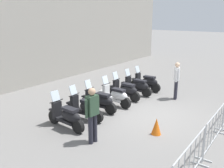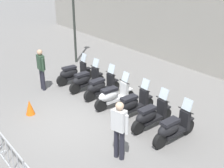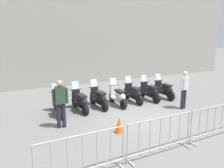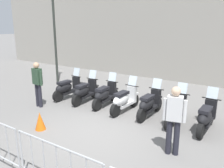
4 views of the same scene
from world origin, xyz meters
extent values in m
plane|color=slate|center=(0.00, 0.00, 0.00)|extent=(120.00, 120.00, 0.00)
cylinder|color=black|center=(-3.02, 2.14, 0.24)|extent=(0.17, 0.49, 0.48)
cylinder|color=black|center=(-2.96, 0.90, 0.24)|extent=(0.17, 0.49, 0.48)
cube|color=black|center=(-2.99, 1.52, 0.28)|extent=(0.33, 0.88, 0.10)
ellipsoid|color=black|center=(-2.98, 1.24, 0.52)|extent=(0.40, 0.86, 0.40)
cube|color=black|center=(-2.98, 1.27, 0.74)|extent=(0.31, 0.61, 0.10)
cube|color=black|center=(-3.01, 1.95, 0.55)|extent=(0.35, 0.16, 0.60)
cylinder|color=black|center=(-3.01, 1.95, 0.88)|extent=(0.56, 0.07, 0.04)
cube|color=silver|center=(-3.02, 2.00, 1.06)|extent=(0.33, 0.16, 0.35)
cube|color=black|center=(-3.02, 2.14, 0.51)|extent=(0.22, 0.33, 0.06)
cylinder|color=black|center=(-2.17, 2.25, 0.24)|extent=(0.22, 0.50, 0.48)
cylinder|color=black|center=(-1.97, 1.03, 0.24)|extent=(0.22, 0.50, 0.48)
cube|color=black|center=(-2.07, 1.64, 0.28)|extent=(0.42, 0.90, 0.10)
ellipsoid|color=black|center=(-2.02, 1.36, 0.52)|extent=(0.49, 0.89, 0.40)
cube|color=black|center=(-2.03, 1.39, 0.74)|extent=(0.37, 0.64, 0.10)
cube|color=black|center=(-2.14, 2.07, 0.55)|extent=(0.36, 0.19, 0.60)
cylinder|color=black|center=(-2.14, 2.07, 0.88)|extent=(0.56, 0.13, 0.04)
cube|color=silver|center=(-2.14, 2.11, 1.06)|extent=(0.34, 0.19, 0.35)
cube|color=black|center=(-2.17, 2.25, 0.51)|extent=(0.25, 0.35, 0.06)
cylinder|color=black|center=(-1.24, 2.43, 0.24)|extent=(0.21, 0.50, 0.48)
cylinder|color=black|center=(-1.06, 1.20, 0.24)|extent=(0.21, 0.50, 0.48)
cube|color=black|center=(-1.15, 1.82, 0.28)|extent=(0.41, 0.90, 0.10)
ellipsoid|color=black|center=(-1.11, 1.54, 0.52)|extent=(0.48, 0.88, 0.40)
cube|color=black|center=(-1.11, 1.57, 0.74)|extent=(0.37, 0.63, 0.10)
cube|color=black|center=(-1.21, 2.24, 0.55)|extent=(0.36, 0.19, 0.60)
cylinder|color=black|center=(-1.21, 2.24, 0.88)|extent=(0.56, 0.12, 0.04)
cube|color=silver|center=(-1.22, 2.29, 1.06)|extent=(0.34, 0.19, 0.35)
cube|color=black|center=(-1.24, 2.43, 0.51)|extent=(0.25, 0.35, 0.06)
cylinder|color=black|center=(-0.24, 2.42, 0.24)|extent=(0.17, 0.49, 0.48)
cylinder|color=black|center=(-0.17, 1.18, 0.24)|extent=(0.17, 0.49, 0.48)
cube|color=white|center=(-0.21, 1.80, 0.28)|extent=(0.33, 0.88, 0.10)
ellipsoid|color=white|center=(-0.19, 1.52, 0.52)|extent=(0.41, 0.86, 0.40)
cube|color=black|center=(-0.19, 1.55, 0.74)|extent=(0.31, 0.62, 0.10)
cube|color=white|center=(-0.23, 2.23, 0.55)|extent=(0.35, 0.16, 0.60)
cylinder|color=black|center=(-0.23, 2.23, 0.88)|extent=(0.56, 0.07, 0.04)
cube|color=silver|center=(-0.23, 2.28, 1.06)|extent=(0.33, 0.16, 0.35)
cube|color=white|center=(-0.24, 2.42, 0.51)|extent=(0.22, 0.33, 0.06)
cylinder|color=black|center=(0.66, 2.62, 0.24)|extent=(0.18, 0.49, 0.48)
cylinder|color=black|center=(0.76, 1.39, 0.24)|extent=(0.18, 0.49, 0.48)
cube|color=black|center=(0.71, 2.01, 0.28)|extent=(0.35, 0.89, 0.10)
ellipsoid|color=black|center=(0.73, 1.73, 0.52)|extent=(0.43, 0.87, 0.40)
cube|color=black|center=(0.73, 1.76, 0.74)|extent=(0.33, 0.62, 0.10)
cube|color=black|center=(0.67, 2.44, 0.55)|extent=(0.35, 0.17, 0.60)
cylinder|color=black|center=(0.67, 2.44, 0.88)|extent=(0.56, 0.08, 0.04)
cube|color=silver|center=(0.67, 2.49, 1.06)|extent=(0.33, 0.17, 0.35)
cube|color=black|center=(0.66, 2.62, 0.51)|extent=(0.23, 0.34, 0.06)
cylinder|color=black|center=(1.58, 2.64, 0.24)|extent=(0.19, 0.49, 0.48)
cylinder|color=black|center=(1.71, 1.41, 0.24)|extent=(0.19, 0.49, 0.48)
cube|color=black|center=(1.65, 2.03, 0.28)|extent=(0.37, 0.89, 0.10)
ellipsoid|color=black|center=(1.68, 1.75, 0.52)|extent=(0.44, 0.87, 0.40)
cube|color=black|center=(1.67, 1.78, 0.74)|extent=(0.34, 0.63, 0.10)
cube|color=black|center=(1.60, 2.46, 0.55)|extent=(0.35, 0.17, 0.60)
cylinder|color=black|center=(1.60, 2.46, 0.88)|extent=(0.56, 0.09, 0.04)
cube|color=silver|center=(1.60, 2.51, 1.06)|extent=(0.33, 0.17, 0.35)
cube|color=black|center=(1.58, 2.64, 0.51)|extent=(0.23, 0.34, 0.06)
cylinder|color=black|center=(2.52, 2.73, 0.24)|extent=(0.18, 0.49, 0.48)
cylinder|color=black|center=(2.63, 1.49, 0.24)|extent=(0.18, 0.49, 0.48)
cube|color=black|center=(2.58, 2.11, 0.28)|extent=(0.36, 0.89, 0.10)
ellipsoid|color=black|center=(2.60, 1.83, 0.52)|extent=(0.44, 0.87, 0.40)
cube|color=black|center=(2.60, 1.86, 0.74)|extent=(0.33, 0.62, 0.10)
cube|color=black|center=(2.54, 2.54, 0.55)|extent=(0.35, 0.17, 0.60)
cylinder|color=black|center=(2.54, 2.54, 0.88)|extent=(0.56, 0.09, 0.04)
cube|color=silver|center=(2.53, 2.59, 1.06)|extent=(0.33, 0.17, 0.35)
cube|color=black|center=(2.52, 2.73, 0.51)|extent=(0.23, 0.34, 0.06)
cube|color=#B2B5B7|center=(-2.04, -2.83, 0.02)|extent=(0.09, 0.44, 0.04)
cylinder|color=#B2B5B7|center=(-1.95, -2.82, 0.53)|extent=(0.04, 0.04, 1.05)
cylinder|color=#B2B5B7|center=(-2.99, -2.94, 1.05)|extent=(2.07, 0.27, 0.04)
cylinder|color=#B2B5B7|center=(-2.99, -2.94, 0.61)|extent=(0.02, 0.02, 0.87)
cylinder|color=#B2B5B7|center=(-2.64, -2.90, 0.61)|extent=(0.02, 0.02, 0.87)
cylinder|color=#B2B5B7|center=(-2.30, -2.86, 0.61)|extent=(0.02, 0.02, 0.87)
cube|color=#B2B5B7|center=(-1.75, -2.80, 0.02)|extent=(0.09, 0.44, 0.04)
cube|color=#B2B5B7|center=(0.15, -2.58, 0.02)|extent=(0.09, 0.44, 0.04)
cylinder|color=#B2B5B7|center=(-1.83, -2.81, 0.53)|extent=(0.04, 0.04, 1.05)
cylinder|color=#B2B5B7|center=(0.23, -2.57, 0.53)|extent=(0.04, 0.04, 1.05)
cylinder|color=#B2B5B7|center=(-0.80, -2.69, 1.05)|extent=(2.07, 0.27, 0.04)
cylinder|color=#B2B5B7|center=(-0.80, -2.69, 0.18)|extent=(2.07, 0.27, 0.04)
cylinder|color=#B2B5B7|center=(-1.49, -2.77, 0.61)|extent=(0.02, 0.02, 0.87)
cylinder|color=#B2B5B7|center=(-1.15, -2.73, 0.61)|extent=(0.02, 0.02, 0.87)
cylinder|color=#B2B5B7|center=(-0.80, -2.69, 0.61)|extent=(0.02, 0.02, 0.87)
cylinder|color=#B2B5B7|center=(-0.46, -2.65, 0.61)|extent=(0.02, 0.02, 0.87)
cylinder|color=#B2B5B7|center=(-0.11, -2.61, 0.61)|extent=(0.02, 0.02, 0.87)
cube|color=#B2B5B7|center=(0.44, -2.55, 0.02)|extent=(0.09, 0.44, 0.04)
cylinder|color=#B2B5B7|center=(0.35, -2.56, 0.53)|extent=(0.04, 0.04, 1.05)
cylinder|color=#23232D|center=(2.29, 0.22, 0.45)|extent=(0.14, 0.14, 0.90)
cylinder|color=#23232D|center=(2.46, 0.28, 0.45)|extent=(0.14, 0.14, 0.90)
cube|color=silver|center=(2.38, 0.25, 1.20)|extent=(0.42, 0.34, 0.60)
sphere|color=beige|center=(2.38, 0.25, 1.62)|extent=(0.22, 0.22, 0.22)
cylinder|color=silver|center=(2.16, 0.17, 1.15)|extent=(0.09, 0.09, 0.55)
cylinder|color=silver|center=(2.59, 0.33, 1.15)|extent=(0.09, 0.09, 0.55)
cylinder|color=#23232D|center=(-3.15, 0.08, 0.45)|extent=(0.14, 0.14, 0.90)
cylinder|color=#23232D|center=(-2.97, 0.09, 0.45)|extent=(0.14, 0.14, 0.90)
cube|color=#2D4733|center=(-3.06, 0.09, 1.20)|extent=(0.36, 0.22, 0.60)
sphere|color=tan|center=(-3.06, 0.09, 1.62)|extent=(0.22, 0.22, 0.22)
cylinder|color=#2D4733|center=(-3.29, 0.08, 1.15)|extent=(0.09, 0.09, 0.55)
cylinder|color=#2D4733|center=(-2.83, 0.09, 1.15)|extent=(0.09, 0.09, 0.55)
cone|color=orange|center=(-1.30, -1.04, 0.28)|extent=(0.32, 0.32, 0.55)
camera|label=1|loc=(-7.64, -4.86, 3.67)|focal=39.19mm
camera|label=2|loc=(7.73, -3.40, 5.11)|focal=46.30mm
camera|label=3|loc=(-3.90, -7.15, 3.10)|focal=33.77mm
camera|label=4|loc=(4.51, -4.64, 3.16)|focal=37.24mm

